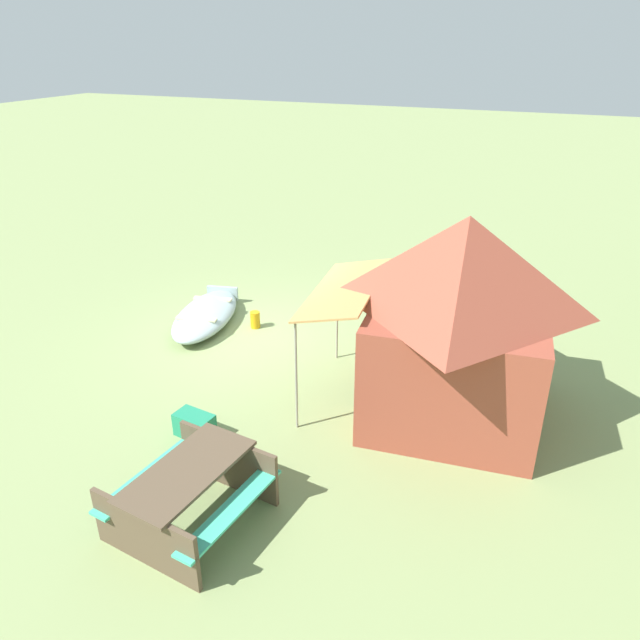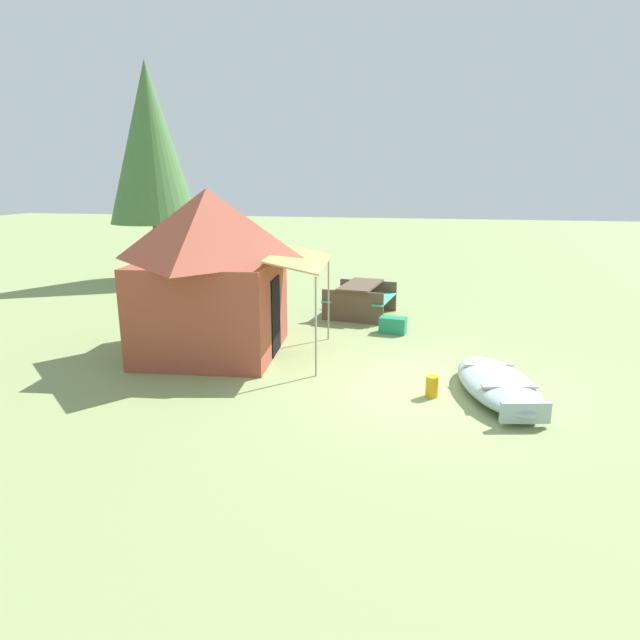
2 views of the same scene
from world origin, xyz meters
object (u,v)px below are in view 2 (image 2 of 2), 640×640
Objects in this scene: fuel_can at (432,386)px; canvas_cabin_tent at (211,270)px; beached_rowboat at (498,384)px; pine_tree_back_right at (150,144)px; cooler_box at (393,325)px; picnic_table at (361,296)px.

canvas_cabin_tent is at bearing 71.07° from fuel_can.
pine_tree_back_right reaches higher than beached_rowboat.
beached_rowboat is at bearing -150.13° from cooler_box.
pine_tree_back_right is at bearing 46.98° from fuel_can.
beached_rowboat reaches higher than cooler_box.
picnic_table is 1.75m from cooler_box.
beached_rowboat is 0.69× the size of canvas_cabin_tent.
canvas_cabin_tent is 0.55× the size of pine_tree_back_right.
pine_tree_back_right is at bearing 50.78° from beached_rowboat.
picnic_table reaches higher than fuel_can.
fuel_can is 12.96m from pine_tree_back_right.
canvas_cabin_tent is 4.12m from cooler_box.
beached_rowboat is 4.57× the size of cooler_box.
fuel_can is at bearing -160.17° from picnic_table.
pine_tree_back_right reaches higher than canvas_cabin_tent.
fuel_can is at bearing 103.62° from beached_rowboat.
picnic_table is 3.24× the size of cooler_box.
picnic_table is at bearing 30.55° from beached_rowboat.
picnic_table is at bearing -33.84° from canvas_cabin_tent.
cooler_box is at bearing 13.99° from fuel_can.
picnic_table is 5.26m from fuel_can.
canvas_cabin_tent is 8.89m from pine_tree_back_right.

